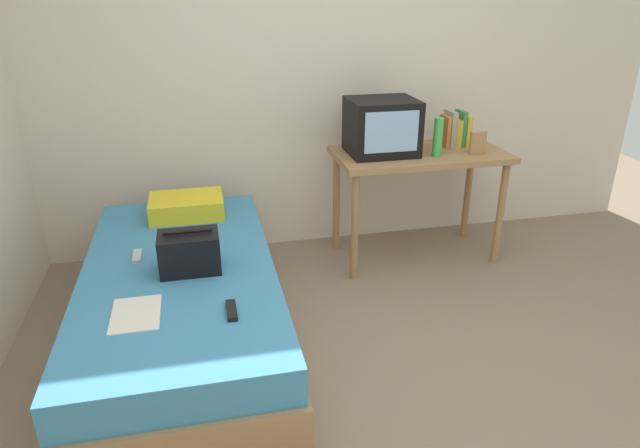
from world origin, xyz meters
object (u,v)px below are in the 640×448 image
object	(u,v)px
remote_dark	(232,310)
remote_silver	(137,256)
pillow	(187,206)
handbag	(189,252)
magazine	(136,314)
tv	(382,127)
book_row	(455,130)
picture_frame	(478,143)
bed	(183,306)
water_bottle	(438,137)
desk	(419,166)

from	to	relation	value
remote_dark	remote_silver	xyz separation A→B (m)	(-0.45, 0.65, 0.00)
pillow	remote_dark	xyz separation A→B (m)	(0.19, -1.20, -0.05)
handbag	magazine	distance (m)	0.46
tv	magazine	distance (m)	2.00
tv	book_row	world-z (taller)	tv
picture_frame	remote_dark	size ratio (longest dim) A/B	0.97
picture_frame	tv	bearing A→B (deg)	164.63
tv	pillow	bearing A→B (deg)	-176.69
magazine	remote_dark	xyz separation A→B (m)	(0.41, -0.07, 0.01)
book_row	remote_dark	xyz separation A→B (m)	(-1.67, -1.35, -0.40)
bed	handbag	size ratio (longest dim) A/B	6.67
pillow	handbag	distance (m)	0.76
remote_silver	book_row	bearing A→B (deg)	18.28
tv	water_bottle	world-z (taller)	tv
pillow	magazine	world-z (taller)	pillow
bed	desk	bearing A→B (deg)	24.76
remote_silver	picture_frame	bearing A→B (deg)	12.05
tv	desk	bearing A→B (deg)	-5.17
water_bottle	handbag	bearing A→B (deg)	-157.08
remote_dark	remote_silver	world-z (taller)	same
picture_frame	bed	bearing A→B (deg)	-162.93
desk	picture_frame	world-z (taller)	picture_frame
picture_frame	magazine	bearing A→B (deg)	-154.16
tv	remote_dark	size ratio (longest dim) A/B	2.82
bed	magazine	xyz separation A→B (m)	(-0.18, -0.43, 0.25)
tv	handbag	size ratio (longest dim) A/B	1.47
book_row	handbag	bearing A→B (deg)	-154.02
book_row	remote_silver	bearing A→B (deg)	-161.72
bed	remote_dark	xyz separation A→B (m)	(0.24, -0.51, 0.25)
desk	picture_frame	xyz separation A→B (m)	(0.34, -0.14, 0.18)
book_row	remote_silver	xyz separation A→B (m)	(-2.12, -0.70, -0.40)
pillow	tv	bearing A→B (deg)	3.31
magazine	remote_silver	bearing A→B (deg)	93.61
tv	picture_frame	distance (m)	0.65
bed	magazine	distance (m)	0.53
water_bottle	handbag	xyz separation A→B (m)	(-1.62, -0.68, -0.33)
picture_frame	book_row	bearing A→B (deg)	102.55
bed	pillow	xyz separation A→B (m)	(0.05, 0.70, 0.30)
book_row	remote_dark	size ratio (longest dim) A/B	1.59
book_row	handbag	distance (m)	2.07
bed	tv	size ratio (longest dim) A/B	4.55
desk	handbag	xyz separation A→B (m)	(-1.55, -0.81, -0.10)
water_bottle	pillow	bearing A→B (deg)	177.48
picture_frame	handbag	distance (m)	2.03
picture_frame	desk	bearing A→B (deg)	157.12
picture_frame	remote_dark	xyz separation A→B (m)	(-1.73, -1.11, -0.37)
tv	picture_frame	world-z (taller)	tv
remote_silver	bed	bearing A→B (deg)	-32.82
picture_frame	remote_silver	bearing A→B (deg)	-167.95
tv	handbag	distance (m)	1.57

